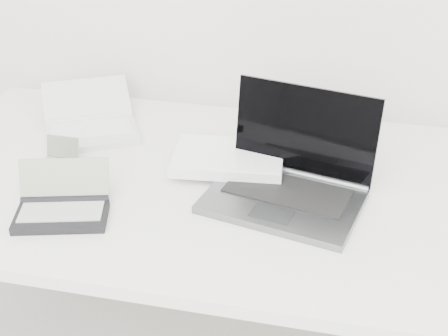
% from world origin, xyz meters
% --- Properties ---
extents(desk, '(1.60, 0.80, 0.73)m').
position_xyz_m(desk, '(0.00, 1.55, 0.68)').
color(desk, white).
rests_on(desk, ground).
extents(laptop_large, '(0.48, 0.37, 0.22)m').
position_xyz_m(laptop_large, '(0.06, 1.55, 0.77)').
color(laptop_large, slate).
rests_on(laptop_large, desk).
extents(netbook_open_white, '(0.34, 0.37, 0.08)m').
position_xyz_m(netbook_open_white, '(-0.44, 1.73, 0.75)').
color(netbook_open_white, silver).
rests_on(netbook_open_white, desk).
extents(pda_silver, '(0.08, 0.08, 0.07)m').
position_xyz_m(pda_silver, '(-0.44, 1.53, 0.74)').
color(pda_silver, '#B8B8BD').
rests_on(pda_silver, desk).
extents(palmtop_charcoal, '(0.22, 0.19, 0.10)m').
position_xyz_m(palmtop_charcoal, '(-0.34, 1.34, 0.75)').
color(palmtop_charcoal, black).
rests_on(palmtop_charcoal, desk).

